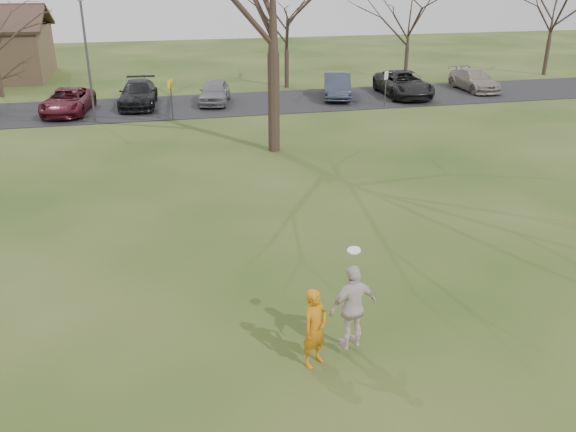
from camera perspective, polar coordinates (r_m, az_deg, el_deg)
The scene contains 14 objects.
ground at distance 12.92m, azimuth 4.23°, elevation -12.88°, with size 120.00×120.00×0.00m, color #1E380F.
parking_strip at distance 35.93m, azimuth -7.93°, elevation 10.38°, with size 62.00×6.50×0.04m, color black.
player_defender at distance 12.13m, azimuth 2.58°, elevation -10.58°, with size 0.62×0.41×1.70m, color #C0700F.
car_2 at distance 35.49m, azimuth -20.21°, elevation 10.21°, with size 2.21×4.80×1.33m, color #571421.
car_3 at distance 36.21m, azimuth -14.05°, elevation 11.20°, with size 1.98×4.88×1.42m, color black.
car_4 at distance 36.19m, azimuth -6.99°, elevation 11.65°, with size 1.61×4.00×1.36m, color slate.
car_5 at distance 37.64m, azimuth 4.69°, elevation 12.24°, with size 1.56×4.49×1.48m, color #2D3444.
car_6 at distance 38.75m, azimuth 10.91°, elevation 12.25°, with size 2.51×5.45×1.51m, color black.
car_7 at distance 41.74m, azimuth 17.27°, elevation 12.24°, with size 1.84×4.52×1.31m, color gray.
catching_play at distance 12.39m, azimuth 6.19°, elevation -8.59°, with size 1.17×0.71×2.22m.
lamp_post at distance 32.79m, azimuth -18.69°, elevation 15.30°, with size 0.34×0.34×6.27m.
sign_yellow at distance 32.58m, azimuth -11.06°, elevation 11.50°, with size 0.35×0.35×2.08m.
sign_white at distance 35.18m, azimuth 9.29°, elevation 12.42°, with size 0.35×0.35×2.08m.
small_tree_row at distance 40.94m, azimuth -2.63°, elevation 17.52°, with size 55.00×5.90×8.50m.
Camera 1 is at (-3.34, -9.99, 7.48)m, focal length 37.40 mm.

